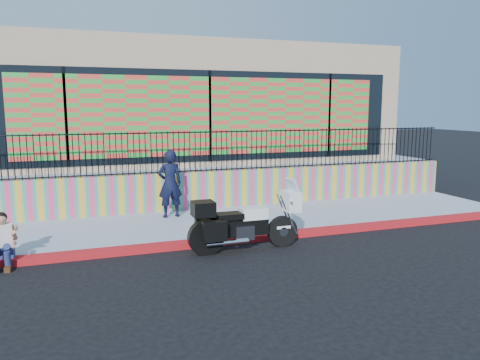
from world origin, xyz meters
name	(u,v)px	position (x,y,z in m)	size (l,w,h in m)	color
ground	(258,240)	(0.00, 0.00, 0.00)	(90.00, 90.00, 0.00)	black
red_curb	(258,237)	(0.00, 0.00, 0.07)	(16.00, 0.30, 0.15)	#AD1D0C
sidewalk	(236,221)	(0.00, 1.65, 0.07)	(16.00, 3.00, 0.15)	#99A1B8
mural_wall	(219,189)	(0.00, 3.25, 0.70)	(16.00, 0.20, 1.10)	#F34076
metal_fence	(218,151)	(0.00, 3.25, 1.85)	(15.80, 0.04, 1.20)	black
elevated_platform	(182,170)	(0.00, 8.35, 0.62)	(16.00, 10.00, 1.25)	#99A1B8
storefront_building	(182,104)	(0.00, 8.13, 3.25)	(14.00, 8.06, 4.00)	tan
police_motorcycle	(243,222)	(-0.60, -0.60, 0.65)	(2.49, 0.82, 1.55)	black
police_officer	(170,184)	(-1.62, 2.47, 1.07)	(0.67, 0.44, 1.85)	black
seated_man	(2,245)	(-5.44, -0.09, 0.45)	(0.54, 0.71, 1.06)	navy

